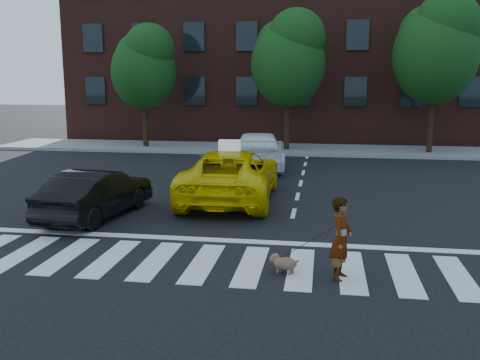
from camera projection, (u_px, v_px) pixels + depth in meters
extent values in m
plane|color=black|center=(203.00, 263.00, 10.99)|extent=(120.00, 120.00, 0.00)
cube|color=silver|center=(203.00, 263.00, 10.98)|extent=(13.00, 2.40, 0.01)
cube|color=silver|center=(218.00, 240.00, 12.54)|extent=(12.00, 0.30, 0.01)
cube|color=slate|center=(278.00, 149.00, 27.95)|extent=(30.00, 4.00, 0.15)
cube|color=#4A211A|center=(289.00, 42.00, 34.10)|extent=(26.00, 10.00, 12.00)
cylinder|color=black|center=(145.00, 118.00, 28.24)|extent=(0.28, 0.28, 3.25)
ellipsoid|color=#10380F|center=(144.00, 72.00, 27.79)|extent=(3.38, 3.38, 3.89)
sphere|color=#10380F|center=(149.00, 49.00, 27.31)|extent=(2.60, 2.60, 2.60)
sphere|color=#10380F|center=(138.00, 56.00, 27.92)|extent=(2.34, 2.34, 2.34)
cylinder|color=black|center=(287.00, 117.00, 27.06)|extent=(0.28, 0.28, 3.55)
ellipsoid|color=#10380F|center=(288.00, 64.00, 26.57)|extent=(3.69, 3.69, 4.25)
sphere|color=#10380F|center=(296.00, 37.00, 26.07)|extent=(2.84, 2.84, 2.84)
sphere|color=#10380F|center=(282.00, 46.00, 26.69)|extent=(2.56, 2.56, 2.56)
cylinder|color=black|center=(431.00, 116.00, 25.96)|extent=(0.28, 0.28, 3.85)
ellipsoid|color=#10380F|center=(435.00, 56.00, 25.42)|extent=(4.00, 4.00, 4.60)
sphere|color=#10380F|center=(447.00, 25.00, 24.90)|extent=(3.08, 3.08, 3.08)
sphere|color=#10380F|center=(428.00, 35.00, 25.53)|extent=(2.77, 2.77, 2.77)
imported|color=#E6C404|center=(231.00, 175.00, 16.54)|extent=(2.76, 5.74, 1.58)
imported|color=black|center=(96.00, 193.00, 14.49)|extent=(1.92, 4.19, 1.33)
imported|color=white|center=(258.00, 151.00, 22.30)|extent=(2.75, 5.44, 1.51)
imported|color=#999999|center=(341.00, 239.00, 10.00)|extent=(0.53, 0.66, 1.58)
ellipsoid|color=brown|center=(285.00, 264.00, 10.39)|extent=(0.51, 0.39, 0.25)
sphere|color=brown|center=(275.00, 258.00, 10.49)|extent=(0.25, 0.25, 0.19)
sphere|color=brown|center=(272.00, 259.00, 10.53)|extent=(0.12, 0.12, 0.09)
cylinder|color=brown|center=(296.00, 262.00, 10.26)|extent=(0.14, 0.09, 0.11)
sphere|color=brown|center=(277.00, 255.00, 10.53)|extent=(0.09, 0.09, 0.07)
sphere|color=brown|center=(274.00, 256.00, 10.42)|extent=(0.09, 0.09, 0.07)
cylinder|color=brown|center=(278.00, 270.00, 10.43)|extent=(0.06, 0.06, 0.12)
cylinder|color=brown|center=(280.00, 268.00, 10.53)|extent=(0.06, 0.06, 0.12)
cylinder|color=brown|center=(290.00, 272.00, 10.30)|extent=(0.06, 0.06, 0.12)
cylinder|color=brown|center=(293.00, 271.00, 10.39)|extent=(0.06, 0.06, 0.12)
cube|color=white|center=(230.00, 145.00, 16.17)|extent=(0.66, 0.30, 0.32)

